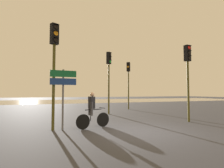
{
  "coord_description": "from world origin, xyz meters",
  "views": [
    {
      "loc": [
        -3.66,
        -6.3,
        1.58
      ],
      "look_at": [
        0.5,
        5.0,
        2.2
      ],
      "focal_mm": 28.0,
      "sensor_mm": 36.0,
      "label": 1
    }
  ],
  "objects": [
    {
      "name": "traffic_light_near_left",
      "position": [
        -3.43,
        1.59,
        3.19
      ],
      "size": [
        0.39,
        0.41,
        4.6
      ],
      "rotation": [
        0.0,
        0.0,
        3.6
      ],
      "color": "#4C4719",
      "rests_on": "ground"
    },
    {
      "name": "traffic_light_far_right",
      "position": [
        3.75,
        9.16,
        3.19
      ],
      "size": [
        0.41,
        0.42,
        4.6
      ],
      "rotation": [
        0.0,
        0.0,
        2.48
      ],
      "color": "#4C4719",
      "rests_on": "ground"
    },
    {
      "name": "cyclist",
      "position": [
        -1.76,
        1.45,
        0.82
      ],
      "size": [
        1.65,
        0.63,
        1.62
      ],
      "rotation": [
        0.0,
        0.0,
        -1.28
      ],
      "color": "black",
      "rests_on": "ground"
    },
    {
      "name": "direction_sign_post",
      "position": [
        -3.04,
        1.45,
        1.79
      ],
      "size": [
        1.1,
        0.13,
        2.6
      ],
      "rotation": [
        0.0,
        0.0,
        3.18
      ],
      "color": "slate",
      "rests_on": "ground"
    },
    {
      "name": "traffic_light_center",
      "position": [
        0.65,
        6.1,
        3.24
      ],
      "size": [
        0.4,
        0.42,
        4.68
      ],
      "rotation": [
        0.0,
        0.0,
        3.74
      ],
      "color": "#4C4719",
      "rests_on": "ground"
    },
    {
      "name": "water_strip",
      "position": [
        0.0,
        28.07,
        0.0
      ],
      "size": [
        80.0,
        16.0,
        0.01
      ],
      "primitive_type": "cube",
      "color": "gray",
      "rests_on": "ground"
    },
    {
      "name": "traffic_light_near_right",
      "position": [
        3.65,
        1.31,
        2.97
      ],
      "size": [
        0.34,
        0.36,
        4.26
      ],
      "rotation": [
        0.0,
        0.0,
        3.23
      ],
      "color": "#4C4719",
      "rests_on": "ground"
    },
    {
      "name": "ground_plane",
      "position": [
        0.0,
        0.0,
        0.0
      ],
      "size": [
        120.0,
        120.0,
        0.0
      ],
      "primitive_type": "plane",
      "color": "#333338"
    }
  ]
}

